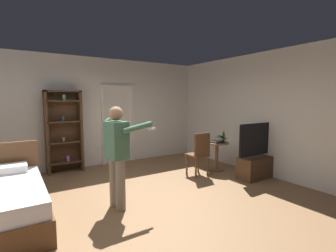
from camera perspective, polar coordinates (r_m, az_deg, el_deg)
The scene contains 12 objects.
ground_plane at distance 4.33m, azimuth -6.71°, elevation -17.50°, with size 6.92×6.92×0.00m, color olive.
wall_back at distance 6.68m, azimuth -17.75°, elevation 3.03°, with size 6.53×0.12×2.81m, color silver.
wall_right at distance 6.09m, azimuth 21.32°, elevation 2.63°, with size 0.12×5.86×2.81m, color silver.
doorway_frame at distance 6.85m, azimuth -11.48°, elevation 1.74°, with size 0.93×0.08×2.13m.
bookshelf at distance 6.34m, azimuth -23.03°, elevation -0.60°, with size 0.81×0.32×1.95m.
tv_flatscreen at distance 5.87m, azimuth 20.03°, elevation -7.63°, with size 1.21×0.40×1.23m.
side_table at distance 6.17m, azimuth 11.23°, elevation -5.82°, with size 0.59×0.59×0.70m.
laptop at distance 6.08m, azimuth 11.46°, elevation -3.26°, with size 0.42×0.42×0.16m.
bottle_on_table at distance 6.15m, azimuth 12.76°, elevation -2.61°, with size 0.06×0.06×0.27m.
wooden_chair at distance 5.65m, azimuth 7.29°, elevation -6.06°, with size 0.43×0.43×0.99m.
person_blue_shirt at distance 3.97m, azimuth -11.67°, elevation -5.64°, with size 0.75×0.55×1.63m.
suitcase_dark at distance 5.43m, azimuth -32.68°, elevation -11.37°, with size 0.58×0.35×0.38m, color #4C1919.
Camera 1 is at (-1.72, -3.57, 1.74)m, focal length 26.28 mm.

